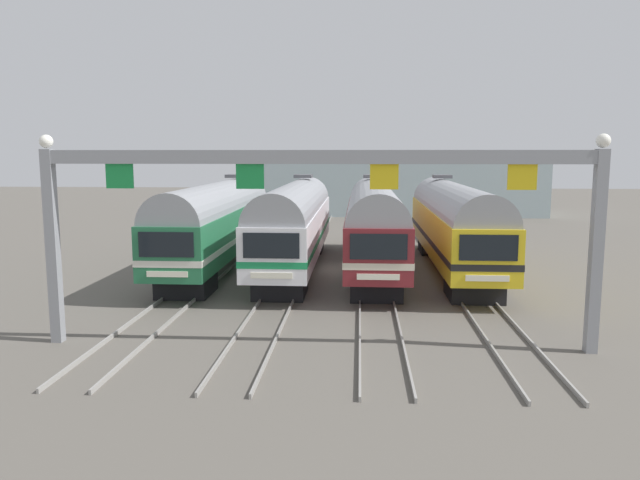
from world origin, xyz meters
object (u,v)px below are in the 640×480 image
commuter_train_maroon (374,222)px  commuter_train_white (295,221)px  catenary_gantry (317,192)px  commuter_train_green (217,221)px  commuter_train_yellow (454,222)px

commuter_train_maroon → commuter_train_white: bearing=180.0°
commuter_train_white → commuter_train_maroon: same height
commuter_train_maroon → catenary_gantry: size_ratio=1.00×
commuter_train_green → catenary_gantry: (6.44, -13.50, 2.44)m
commuter_train_maroon → commuter_train_green: bearing=180.0°
commuter_train_yellow → catenary_gantry: bearing=-115.5°
commuter_train_yellow → catenary_gantry: size_ratio=1.00×
commuter_train_white → commuter_train_yellow: 8.59m
commuter_train_white → catenary_gantry: catenary_gantry is taller
commuter_train_yellow → catenary_gantry: (-6.44, -13.50, 2.44)m
commuter_train_green → commuter_train_white: same height
commuter_train_maroon → commuter_train_yellow: bearing=0.0°
commuter_train_white → commuter_train_yellow: bearing=0.0°
commuter_train_white → commuter_train_maroon: (4.30, 0.00, 0.00)m
commuter_train_maroon → commuter_train_yellow: same height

